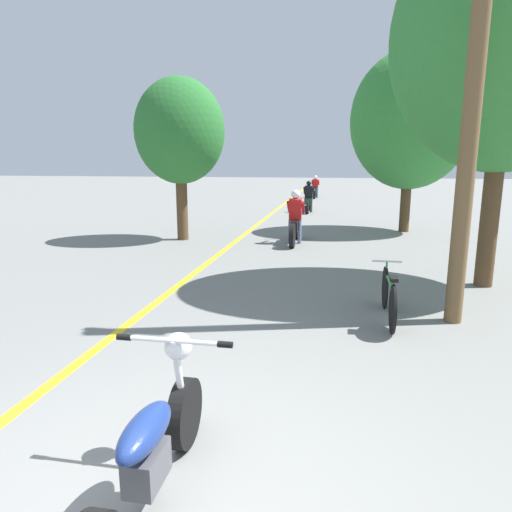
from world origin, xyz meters
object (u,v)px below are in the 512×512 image
roadside_tree_left (180,132)px  motorcycle_foreground (150,449)px  motorcycle_rider_far (315,189)px  utility_pole (477,56)px  roadside_tree_right_far (411,120)px  motorcycle_rider_lead (295,223)px  bicycle_parked (389,296)px  motorcycle_rider_mid (308,200)px  roadside_tree_right_near (509,38)px

roadside_tree_left → motorcycle_foreground: 10.96m
roadside_tree_left → motorcycle_rider_far: bearing=79.4°
utility_pole → roadside_tree_right_far: utility_pole is taller
roadside_tree_left → motorcycle_rider_lead: bearing=-0.2°
roadside_tree_left → motorcycle_foreground: size_ratio=2.23×
motorcycle_rider_lead → bicycle_parked: bearing=-72.2°
roadside_tree_right_far → bicycle_parked: 9.45m
utility_pole → roadside_tree_right_far: bearing=87.1°
roadside_tree_left → motorcycle_rider_mid: 8.87m
utility_pole → roadside_tree_left: utility_pole is taller
utility_pole → motorcycle_rider_lead: bearing=115.7°
motorcycle_foreground → motorcycle_rider_lead: (-0.02, 10.10, 0.14)m
roadside_tree_right_near → motorcycle_foreground: (-3.84, -6.29, -3.85)m
motorcycle_rider_lead → motorcycle_rider_far: motorcycle_rider_lead is taller
roadside_tree_left → motorcycle_foreground: roadside_tree_left is taller
roadside_tree_right_near → bicycle_parked: bearing=-130.8°
motorcycle_foreground → motorcycle_rider_lead: bearing=90.1°
utility_pole → motorcycle_rider_far: utility_pole is taller
roadside_tree_left → motorcycle_rider_lead: size_ratio=2.13×
utility_pole → motorcycle_rider_lead: utility_pole is taller
roadside_tree_right_far → motorcycle_rider_far: roadside_tree_right_far is taller
motorcycle_foreground → motorcycle_rider_mid: 18.02m
utility_pole → motorcycle_rider_mid: utility_pole is taller
utility_pole → roadside_tree_right_near: 2.45m
roadside_tree_right_far → roadside_tree_left: size_ratio=1.24×
roadside_tree_right_far → motorcycle_rider_mid: (-3.46, 5.15, -2.98)m
roadside_tree_right_near → motorcycle_foreground: roadside_tree_right_near is taller
motorcycle_rider_lead → motorcycle_rider_far: (-0.30, 15.96, -0.04)m
roadside_tree_right_near → bicycle_parked: 4.89m
motorcycle_rider_mid → bicycle_parked: size_ratio=1.16×
roadside_tree_left → motorcycle_foreground: bearing=-71.9°
roadside_tree_right_near → motorcycle_rider_lead: roadside_tree_right_near is taller
motorcycle_rider_mid → motorcycle_foreground: bearing=-89.4°
motorcycle_rider_far → roadside_tree_right_far: bearing=-74.8°
roadside_tree_left → bicycle_parked: size_ratio=2.60×
roadside_tree_right_near → motorcycle_rider_mid: size_ratio=3.20×
roadside_tree_right_far → motorcycle_rider_mid: size_ratio=2.78×
roadside_tree_right_far → motorcycle_rider_lead: bearing=-139.9°
roadside_tree_left → motorcycle_rider_far: roadside_tree_left is taller
roadside_tree_right_far → motorcycle_foreground: 13.63m
roadside_tree_right_near → motorcycle_rider_far: 20.55m
roadside_tree_right_far → motorcycle_rider_mid: roadside_tree_right_far is taller
roadside_tree_left → roadside_tree_right_far: bearing=22.8°
roadside_tree_right_near → roadside_tree_right_far: 6.65m
motorcycle_rider_far → bicycle_parked: motorcycle_rider_far is taller
utility_pole → bicycle_parked: 3.35m
motorcycle_foreground → motorcycle_rider_far: size_ratio=0.99×
motorcycle_rider_lead → motorcycle_rider_mid: size_ratio=1.05×
roadside_tree_right_near → roadside_tree_left: size_ratio=1.43×
motorcycle_rider_mid → motorcycle_rider_lead: bearing=-88.8°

